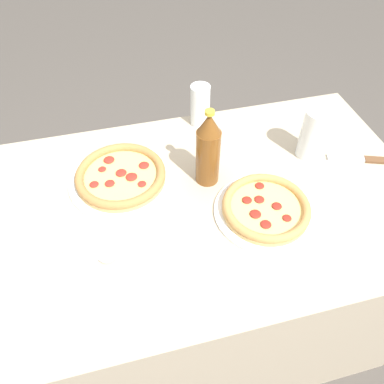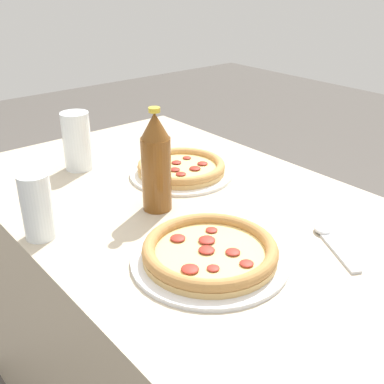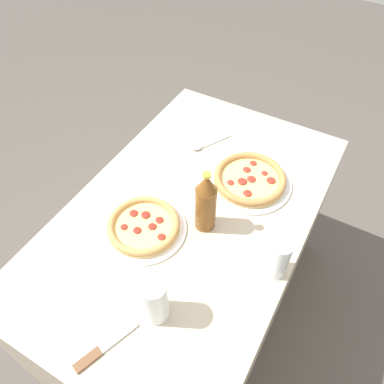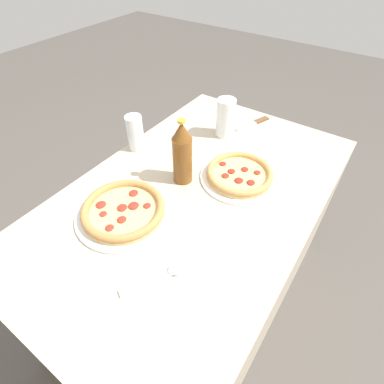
{
  "view_description": "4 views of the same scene",
  "coord_description": "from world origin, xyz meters",
  "px_view_note": "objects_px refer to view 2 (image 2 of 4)",
  "views": [
    {
      "loc": [
        0.2,
        0.64,
        1.48
      ],
      "look_at": [
        0.04,
        0.02,
        0.78
      ],
      "focal_mm": 35.0,
      "sensor_mm": 36.0,
      "label": 1
    },
    {
      "loc": [
        0.77,
        -0.63,
        1.22
      ],
      "look_at": [
        0.04,
        -0.03,
        0.77
      ],
      "focal_mm": 45.0,
      "sensor_mm": 36.0,
      "label": 2
    },
    {
      "loc": [
        -0.68,
        -0.39,
        1.69
      ],
      "look_at": [
        0.01,
        -0.0,
        0.8
      ],
      "focal_mm": 35.0,
      "sensor_mm": 36.0,
      "label": 3
    },
    {
      "loc": [
        0.6,
        0.4,
        1.41
      ],
      "look_at": [
        0.04,
        0.02,
        0.76
      ],
      "focal_mm": 28.0,
      "sensor_mm": 36.0,
      "label": 4
    }
  ],
  "objects_px": {
    "pizza_veggie": "(210,253)",
    "knife": "(76,147)",
    "beer_bottle": "(156,163)",
    "spoon": "(330,239)",
    "pizza_margherita": "(181,169)",
    "glass_mango_juice": "(77,144)",
    "glass_cola": "(38,210)"
  },
  "relations": [
    {
      "from": "pizza_veggie",
      "to": "knife",
      "type": "bearing_deg",
      "value": 172.67
    },
    {
      "from": "beer_bottle",
      "to": "spoon",
      "type": "bearing_deg",
      "value": 27.92
    },
    {
      "from": "knife",
      "to": "pizza_margherita",
      "type": "bearing_deg",
      "value": 18.5
    },
    {
      "from": "knife",
      "to": "spoon",
      "type": "relative_size",
      "value": 1.11
    },
    {
      "from": "spoon",
      "to": "pizza_margherita",
      "type": "bearing_deg",
      "value": -177.44
    },
    {
      "from": "glass_mango_juice",
      "to": "glass_cola",
      "type": "distance_m",
      "value": 0.36
    },
    {
      "from": "beer_bottle",
      "to": "spoon",
      "type": "distance_m",
      "value": 0.4
    },
    {
      "from": "knife",
      "to": "spoon",
      "type": "xyz_separation_m",
      "value": [
        0.81,
        0.14,
        0.0
      ]
    },
    {
      "from": "beer_bottle",
      "to": "knife",
      "type": "distance_m",
      "value": 0.48
    },
    {
      "from": "glass_mango_juice",
      "to": "knife",
      "type": "relative_size",
      "value": 0.86
    },
    {
      "from": "spoon",
      "to": "knife",
      "type": "bearing_deg",
      "value": -170.21
    },
    {
      "from": "pizza_margherita",
      "to": "glass_cola",
      "type": "xyz_separation_m",
      "value": [
        0.07,
        -0.42,
        0.04
      ]
    },
    {
      "from": "knife",
      "to": "beer_bottle",
      "type": "bearing_deg",
      "value": -4.82
    },
    {
      "from": "pizza_veggie",
      "to": "spoon",
      "type": "height_order",
      "value": "pizza_veggie"
    },
    {
      "from": "glass_cola",
      "to": "knife",
      "type": "bearing_deg",
      "value": 144.94
    },
    {
      "from": "pizza_margherita",
      "to": "glass_cola",
      "type": "distance_m",
      "value": 0.42
    },
    {
      "from": "pizza_margherita",
      "to": "spoon",
      "type": "bearing_deg",
      "value": 2.56
    },
    {
      "from": "glass_mango_juice",
      "to": "spoon",
      "type": "distance_m",
      "value": 0.7
    },
    {
      "from": "pizza_veggie",
      "to": "spoon",
      "type": "distance_m",
      "value": 0.25
    },
    {
      "from": "spoon",
      "to": "beer_bottle",
      "type": "bearing_deg",
      "value": -152.08
    },
    {
      "from": "pizza_margherita",
      "to": "glass_cola",
      "type": "relative_size",
      "value": 1.96
    },
    {
      "from": "pizza_margherita",
      "to": "spoon",
      "type": "xyz_separation_m",
      "value": [
        0.45,
        0.02,
        -0.01
      ]
    },
    {
      "from": "pizza_veggie",
      "to": "beer_bottle",
      "type": "bearing_deg",
      "value": 167.78
    },
    {
      "from": "pizza_margherita",
      "to": "glass_mango_juice",
      "type": "bearing_deg",
      "value": -139.06
    },
    {
      "from": "knife",
      "to": "glass_mango_juice",
      "type": "bearing_deg",
      "value": -24.08
    },
    {
      "from": "pizza_margherita",
      "to": "beer_bottle",
      "type": "relative_size",
      "value": 1.15
    },
    {
      "from": "glass_mango_juice",
      "to": "spoon",
      "type": "relative_size",
      "value": 0.96
    },
    {
      "from": "pizza_veggie",
      "to": "spoon",
      "type": "bearing_deg",
      "value": 66.39
    },
    {
      "from": "glass_mango_juice",
      "to": "beer_bottle",
      "type": "height_order",
      "value": "beer_bottle"
    },
    {
      "from": "pizza_veggie",
      "to": "glass_cola",
      "type": "relative_size",
      "value": 2.15
    },
    {
      "from": "pizza_margherita",
      "to": "glass_cola",
      "type": "height_order",
      "value": "glass_cola"
    },
    {
      "from": "glass_mango_juice",
      "to": "knife",
      "type": "distance_m",
      "value": 0.17
    }
  ]
}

